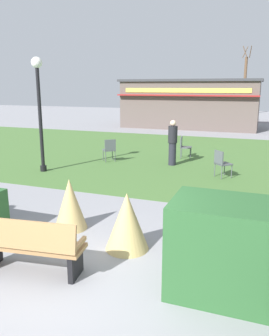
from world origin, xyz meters
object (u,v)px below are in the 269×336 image
(food_kiosk, at_px, (190,104))
(cafe_chair_center, at_px, (184,145))
(park_bench, at_px, (29,246))
(tree_right_bg, at_px, (245,85))
(person_strolling, at_px, (173,142))
(lamppost_mid, at_px, (39,101))
(parked_car_west_slot, at_px, (174,111))
(parked_car_center_slot, at_px, (228,113))
(cafe_chair_west, at_px, (221,162))
(cafe_chair_east, at_px, (110,148))

(food_kiosk, distance_m, cafe_chair_center, 11.16)
(park_bench, xyz_separation_m, tree_right_bg, (1.19, 33.60, 2.56))
(person_strolling, bearing_deg, park_bench, -62.44)
(lamppost_mid, bearing_deg, tree_right_bg, 79.84)
(food_kiosk, xyz_separation_m, person_strolling, (1.87, -12.36, -0.83))
(parked_car_west_slot, xyz_separation_m, parked_car_center_slot, (4.82, 0.00, 0.00))
(food_kiosk, relative_size, person_strolling, 5.66)
(parked_car_center_slot, bearing_deg, lamppost_mid, -101.15)
(park_bench, height_order, tree_right_bg, tree_right_bg)
(cafe_chair_west, bearing_deg, food_kiosk, 105.66)
(cafe_chair_west, bearing_deg, tree_right_bg, 91.96)
(lamppost_mid, xyz_separation_m, cafe_chair_west, (5.91, 1.30, -1.90))
(parked_car_center_slot, bearing_deg, cafe_chair_west, -84.96)
(food_kiosk, bearing_deg, cafe_chair_west, -74.34)
(cafe_chair_east, bearing_deg, lamppost_mid, -124.35)
(tree_right_bg, bearing_deg, cafe_chair_center, -92.17)
(food_kiosk, bearing_deg, cafe_chair_east, -92.63)
(lamppost_mid, distance_m, food_kiosk, 15.03)
(park_bench, xyz_separation_m, food_kiosk, (-1.70, 20.59, 1.21))
(parked_car_west_slot, relative_size, parked_car_center_slot, 0.98)
(cafe_chair_east, bearing_deg, parked_car_west_slot, 96.61)
(tree_right_bg, bearing_deg, food_kiosk, -102.54)
(cafe_chair_east, bearing_deg, park_bench, -74.01)
(cafe_chair_west, distance_m, cafe_chair_center, 3.21)
(park_bench, distance_m, cafe_chair_east, 8.28)
(food_kiosk, bearing_deg, cafe_chair_center, -79.68)
(park_bench, relative_size, lamppost_mid, 0.46)
(food_kiosk, xyz_separation_m, cafe_chair_west, (3.80, -13.57, -1.16))
(lamppost_mid, distance_m, parked_car_west_slot, 21.19)
(parked_car_west_slot, bearing_deg, cafe_chair_east, -83.39)
(person_strolling, relative_size, parked_car_west_slot, 0.40)
(food_kiosk, height_order, parked_car_center_slot, food_kiosk)
(park_bench, relative_size, food_kiosk, 0.18)
(cafe_chair_west, height_order, parked_car_center_slot, parked_car_center_slot)
(cafe_chair_west, height_order, cafe_chair_center, same)
(food_kiosk, relative_size, parked_car_west_slot, 2.26)
(person_strolling, bearing_deg, cafe_chair_east, -144.77)
(lamppost_mid, distance_m, cafe_chair_east, 3.30)
(cafe_chair_east, bearing_deg, cafe_chair_center, 33.78)
(park_bench, bearing_deg, parked_car_west_slot, 99.46)
(tree_right_bg, bearing_deg, parked_car_west_slot, -129.90)
(food_kiosk, relative_size, cafe_chair_west, 10.75)
(park_bench, distance_m, cafe_chair_center, 9.68)
(parked_car_west_slot, bearing_deg, lamppost_mid, -88.19)
(cafe_chair_east, xyz_separation_m, person_strolling, (2.45, 0.28, 0.33))
(food_kiosk, bearing_deg, lamppost_mid, -98.06)
(person_strolling, bearing_deg, parked_car_west_slot, 132.76)
(park_bench, distance_m, tree_right_bg, 33.72)
(cafe_chair_west, relative_size, tree_right_bg, 0.13)
(tree_right_bg, bearing_deg, cafe_chair_west, -88.04)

